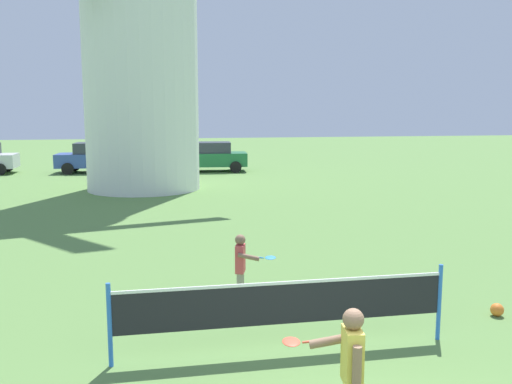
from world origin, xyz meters
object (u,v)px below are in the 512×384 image
(tennis_net, at_px, (284,304))
(parked_car_green, at_px, (210,156))
(parked_car_blue, at_px, (100,157))
(player_near, at_px, (350,368))
(player_far, at_px, (242,264))
(stray_ball, at_px, (497,310))

(tennis_net, relative_size, parked_car_green, 1.14)
(tennis_net, xyz_separation_m, parked_car_green, (1.33, 22.29, 0.13))
(tennis_net, xyz_separation_m, parked_car_blue, (-4.38, 22.87, 0.13))
(player_near, relative_size, parked_car_green, 0.34)
(player_near, bearing_deg, parked_car_blue, 100.28)
(parked_car_blue, xyz_separation_m, parked_car_green, (5.71, -0.58, -0.00))
(player_near, xyz_separation_m, parked_car_blue, (-4.53, 24.97, 0.03))
(player_far, height_order, parked_car_blue, parked_car_blue)
(tennis_net, relative_size, player_near, 3.33)
(player_near, bearing_deg, parked_car_green, 87.22)
(parked_car_blue, relative_size, parked_car_green, 1.10)
(player_near, height_order, parked_car_blue, parked_car_blue)
(player_far, distance_m, stray_ball, 4.15)
(tennis_net, xyz_separation_m, player_near, (0.14, -2.10, 0.10))
(player_far, distance_m, parked_car_green, 20.34)
(parked_car_blue, bearing_deg, player_far, -78.77)
(player_near, height_order, parked_car_green, parked_car_green)
(player_near, distance_m, parked_car_blue, 25.38)
(tennis_net, relative_size, parked_car_blue, 1.04)
(parked_car_blue, height_order, parked_car_green, same)
(player_near, distance_m, stray_ball, 4.50)
(player_far, height_order, parked_car_green, parked_car_green)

